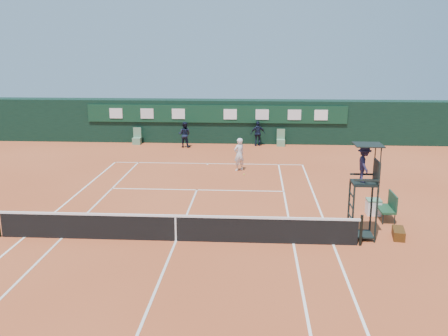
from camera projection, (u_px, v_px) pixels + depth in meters
The scene contains 14 objects.
ground at pixel (176, 241), 17.57m from camera, with size 90.00×90.00×0.00m, color #BF552D.
court_lines at pixel (176, 241), 17.56m from camera, with size 11.05×23.85×0.01m.
tennis_net at pixel (176, 227), 17.44m from camera, with size 12.90×0.10×1.10m.
back_wall at pixel (217, 121), 35.37m from camera, with size 40.00×1.65×3.00m.
linesman_chair_left at pixel (137, 140), 34.77m from camera, with size 0.55×0.50×1.15m.
linesman_chair_right at pixel (281, 141), 34.16m from camera, with size 0.55×0.50×1.15m.
umpire_chair at pixel (365, 171), 17.26m from camera, with size 0.96×0.95×3.42m.
player_bench at pixel (389, 205), 19.55m from camera, with size 0.56×1.20×1.10m.
tennis_bag at pixel (398, 233), 17.81m from camera, with size 0.39×0.89×0.33m, color black.
cooler at pixel (373, 207), 20.26m from camera, with size 0.57×0.57×0.65m.
tennis_ball at pixel (244, 174), 26.52m from camera, with size 0.07×0.07×0.07m, color #C8E836.
player at pixel (239, 154), 27.28m from camera, with size 0.66×0.43×1.81m, color silver.
ball_kid_left at pixel (185, 135), 33.60m from camera, with size 0.84×0.66×1.74m, color black.
ball_kid_right at pixel (258, 133), 34.10m from camera, with size 1.00×0.42×1.70m, color black.
Camera 1 is at (2.72, -16.31, 6.69)m, focal length 40.00 mm.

